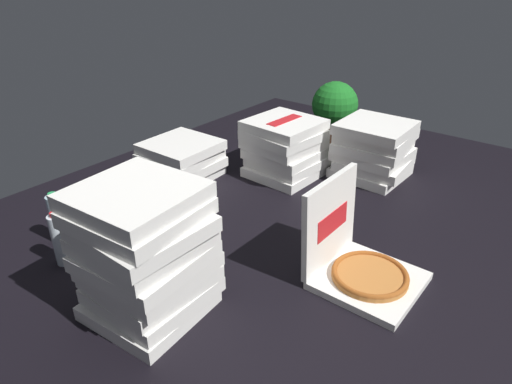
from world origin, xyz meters
TOP-DOWN VIEW (x-y plane):
  - ground_plane at (0.00, 0.00)m, footprint 3.20×2.40m
  - open_pizza_box at (-0.14, -0.45)m, footprint 0.34×0.37m
  - pizza_stack_right_mid at (0.43, 0.28)m, footprint 0.40×0.39m
  - pizza_stack_left_near at (0.70, -0.10)m, footprint 0.38×0.38m
  - pizza_stack_left_mid at (0.06, 0.69)m, footprint 0.38×0.38m
  - pizza_stack_right_near at (-0.72, 0.01)m, footprint 0.38×0.38m
  - water_bottle_0 at (-0.68, 0.63)m, footprint 0.06×0.06m
  - water_bottle_1 at (-0.56, 0.56)m, footprint 0.06×0.06m
  - water_bottle_2 at (-0.65, 0.50)m, footprint 0.06×0.06m
  - water_bottle_3 at (-0.76, 0.48)m, footprint 0.06×0.06m
  - potted_plant at (1.02, 0.32)m, footprint 0.28×0.28m

SIDE VIEW (x-z plane):
  - ground_plane at x=0.00m, z-range -0.02..0.00m
  - open_pizza_box at x=-0.14m, z-range -0.11..0.26m
  - pizza_stack_left_mid at x=0.06m, z-range 0.00..0.20m
  - water_bottle_0 at x=-0.68m, z-range -0.01..0.22m
  - water_bottle_1 at x=-0.56m, z-range -0.01..0.22m
  - water_bottle_2 at x=-0.65m, z-range -0.01..0.22m
  - water_bottle_3 at x=-0.76m, z-range -0.01..0.22m
  - pizza_stack_left_near at x=0.70m, z-range 0.00..0.30m
  - pizza_stack_right_mid at x=0.43m, z-range 0.00..0.30m
  - potted_plant at x=1.02m, z-range 0.01..0.40m
  - pizza_stack_right_near at x=-0.72m, z-range 0.00..0.45m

